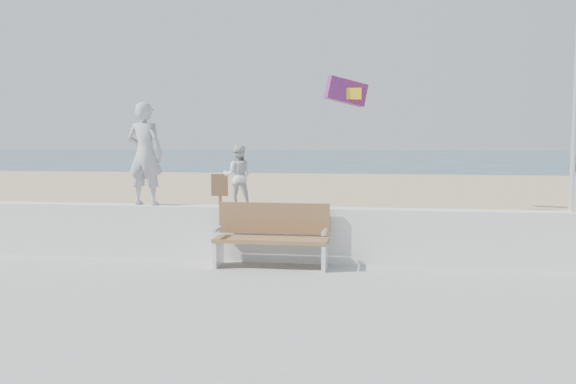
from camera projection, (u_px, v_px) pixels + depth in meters
ground at (253, 303)px, 8.17m from camera, size 220.00×220.00×0.00m
sand at (320, 216)px, 17.03m from camera, size 90.00×40.00×0.08m
seawall at (278, 234)px, 10.09m from camera, size 30.00×0.35×0.90m
adult at (145, 154)px, 10.31m from camera, size 0.68×0.49×1.74m
child at (238, 176)px, 10.10m from camera, size 0.55×0.46×1.02m
bench at (272, 235)px, 9.64m from camera, size 1.80×0.57×1.00m
parafoil_kite at (347, 92)px, 11.98m from camera, size 0.88×0.58×0.60m
sign at (220, 205)px, 11.58m from camera, size 0.32×0.07×1.46m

